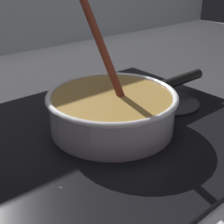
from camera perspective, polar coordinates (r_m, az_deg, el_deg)
The scene contains 5 objects.
ground at distance 0.51m, azimuth 7.36°, elevation -12.60°, with size 2.40×1.60×0.04m, color #B7B7BC.
hob_plate at distance 0.59m, azimuth 0.00°, elevation -3.36°, with size 0.56×0.48×0.01m, color black.
burner_ring at distance 0.58m, azimuth 0.00°, elevation -2.51°, with size 0.19×0.19×0.01m, color #592D0C.
spare_burner at distance 0.69m, azimuth 10.49°, elevation 1.62°, with size 0.13×0.13×0.01m, color #262628.
cooking_pan at distance 0.57m, azimuth 0.13°, elevation 0.61°, with size 0.37×0.24×0.29m.
Camera 1 is at (-0.30, -0.26, 0.29)m, focal length 50.06 mm.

